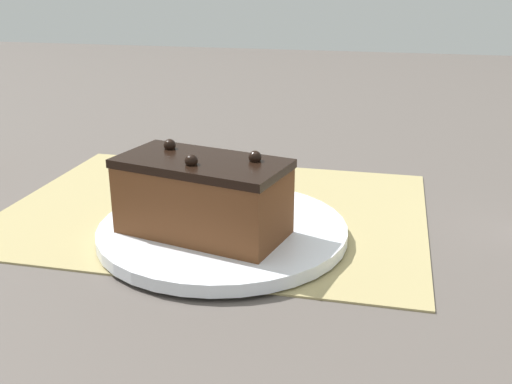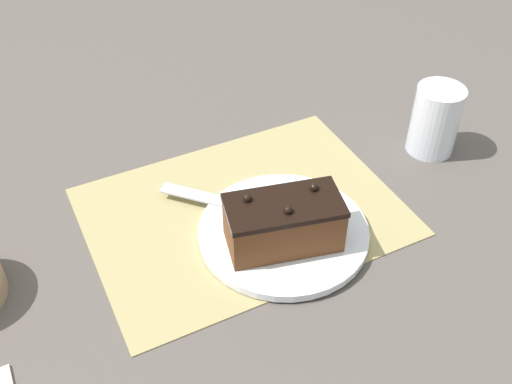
% 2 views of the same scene
% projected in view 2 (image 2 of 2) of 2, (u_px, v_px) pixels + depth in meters
% --- Properties ---
extents(ground_plane, '(3.00, 3.00, 0.00)m').
position_uv_depth(ground_plane, '(243.00, 212.00, 0.91)').
color(ground_plane, '#544C47').
extents(placemat_woven, '(0.46, 0.34, 0.00)m').
position_uv_depth(placemat_woven, '(243.00, 211.00, 0.91)').
color(placemat_woven, tan).
rests_on(placemat_woven, ground_plane).
extents(cake_plate, '(0.25, 0.25, 0.01)m').
position_uv_depth(cake_plate, '(283.00, 232.00, 0.86)').
color(cake_plate, white).
rests_on(cake_plate, placemat_woven).
extents(chocolate_cake, '(0.17, 0.11, 0.08)m').
position_uv_depth(chocolate_cake, '(284.00, 223.00, 0.82)').
color(chocolate_cake, brown).
rests_on(chocolate_cake, cake_plate).
extents(serving_knife, '(0.17, 0.17, 0.01)m').
position_uv_depth(serving_knife, '(251.00, 207.00, 0.89)').
color(serving_knife, black).
rests_on(serving_knife, cake_plate).
extents(drinking_glass, '(0.08, 0.08, 0.12)m').
position_uv_depth(drinking_glass, '(436.00, 120.00, 0.99)').
color(drinking_glass, white).
rests_on(drinking_glass, ground_plane).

